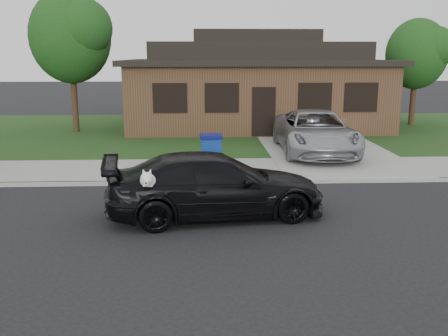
{
  "coord_description": "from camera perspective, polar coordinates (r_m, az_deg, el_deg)",
  "views": [
    {
      "loc": [
        1.32,
        -10.33,
        3.63
      ],
      "look_at": [
        1.83,
        0.75,
        1.1
      ],
      "focal_mm": 40.0,
      "sensor_mm": 36.0,
      "label": 1
    }
  ],
  "objects": [
    {
      "name": "ground",
      "position": [
        11.02,
        -9.42,
        -6.55
      ],
      "size": [
        120.0,
        120.0,
        0.0
      ],
      "primitive_type": "plane",
      "color": "black",
      "rests_on": "ground"
    },
    {
      "name": "sidewalk",
      "position": [
        15.79,
        -7.35,
        -0.32
      ],
      "size": [
        60.0,
        3.0,
        0.12
      ],
      "primitive_type": "cube",
      "color": "gray",
      "rests_on": "ground"
    },
    {
      "name": "curb",
      "position": [
        14.34,
        -7.82,
        -1.69
      ],
      "size": [
        60.0,
        0.12,
        0.12
      ],
      "primitive_type": "cube",
      "color": "gray",
      "rests_on": "ground"
    },
    {
      "name": "lawn",
      "position": [
        23.63,
        -5.8,
        4.11
      ],
      "size": [
        60.0,
        13.0,
        0.13
      ],
      "primitive_type": "cube",
      "color": "#193814",
      "rests_on": "ground"
    },
    {
      "name": "driveway",
      "position": [
        21.16,
        10.22,
        2.96
      ],
      "size": [
        4.5,
        13.0,
        0.14
      ],
      "primitive_type": "cube",
      "color": "gray",
      "rests_on": "ground"
    },
    {
      "name": "sedan",
      "position": [
        11.36,
        -1.01,
        -1.97
      ],
      "size": [
        5.23,
        2.74,
        1.45
      ],
      "rotation": [
        0.0,
        0.0,
        1.72
      ],
      "color": "black",
      "rests_on": "ground"
    },
    {
      "name": "minivan",
      "position": [
        18.37,
        10.37,
        4.09
      ],
      "size": [
        2.67,
        5.53,
        1.52
      ],
      "primitive_type": "imported",
      "rotation": [
        0.0,
        0.0,
        -0.03
      ],
      "color": "#A3A5AA",
      "rests_on": "driveway"
    },
    {
      "name": "recycling_bin",
      "position": [
        15.44,
        -1.48,
        1.82
      ],
      "size": [
        0.69,
        0.73,
        1.1
      ],
      "rotation": [
        0.0,
        0.0,
        0.04
      ],
      "color": "navy",
      "rests_on": "sidewalk"
    },
    {
      "name": "house",
      "position": [
        25.51,
        3.47,
        9.47
      ],
      "size": [
        12.6,
        8.6,
        4.65
      ],
      "color": "#422B1C",
      "rests_on": "ground"
    },
    {
      "name": "tree_0",
      "position": [
        23.9,
        -16.84,
        14.36
      ],
      "size": [
        3.78,
        3.6,
        6.34
      ],
      "color": "#332114",
      "rests_on": "ground"
    },
    {
      "name": "tree_1",
      "position": [
        26.98,
        21.53,
        12.16
      ],
      "size": [
        3.15,
        3.0,
        5.25
      ],
      "color": "#332114",
      "rests_on": "ground"
    }
  ]
}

